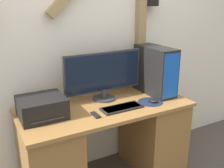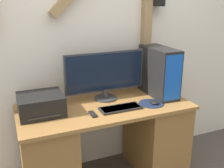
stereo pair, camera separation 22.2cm
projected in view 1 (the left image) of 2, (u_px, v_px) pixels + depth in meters
The scene contains 9 objects.
wall_back at pixel (86, 31), 2.39m from camera, with size 6.40×0.18×2.81m.
desk at pixel (106, 144), 2.37m from camera, with size 1.48×0.65×0.77m.
monitor at pixel (104, 74), 2.34m from camera, with size 0.74×0.21×0.44m.
keyboard at pixel (122, 108), 2.20m from camera, with size 0.36×0.14×0.02m.
mousepad at pixel (150, 102), 2.34m from camera, with size 0.22×0.22×0.00m.
mouse at pixel (153, 100), 2.33m from camera, with size 0.07×0.10×0.03m.
computer_tower at pixel (155, 70), 2.50m from camera, with size 0.19×0.46×0.45m.
printer at pixel (42, 107), 2.03m from camera, with size 0.35×0.32×0.16m.
remote_control at pixel (96, 115), 2.06m from camera, with size 0.04×0.11×0.02m.
Camera 1 is at (-0.96, -1.52, 1.66)m, focal length 42.00 mm.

